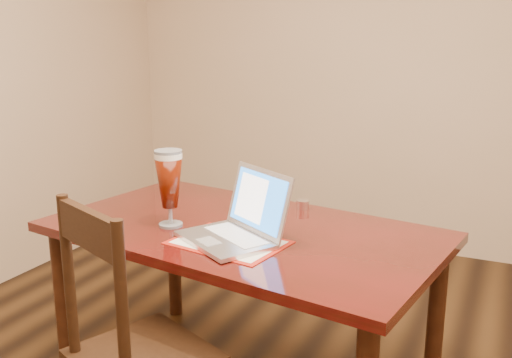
% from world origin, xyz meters
% --- Properties ---
extents(dining_table, '(1.70, 1.12, 1.06)m').
position_xyz_m(dining_table, '(-0.40, 0.46, 0.67)').
color(dining_table, '#470A09').
rests_on(dining_table, ground).
extents(dining_chair, '(0.55, 0.54, 1.01)m').
position_xyz_m(dining_chair, '(-0.49, -0.15, 0.48)').
color(dining_chair, black).
rests_on(dining_chair, ground).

